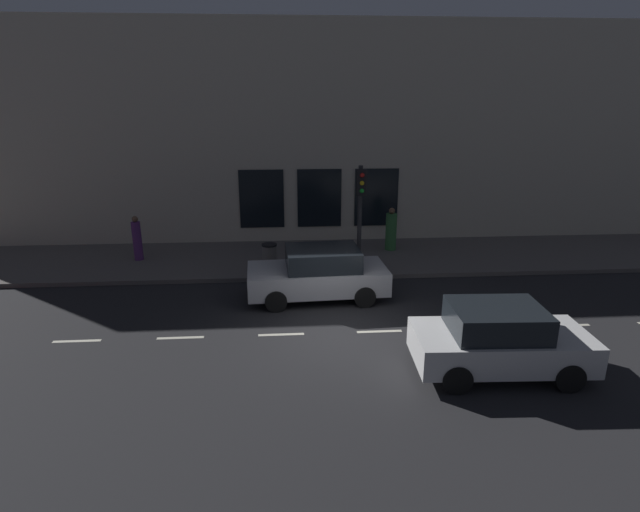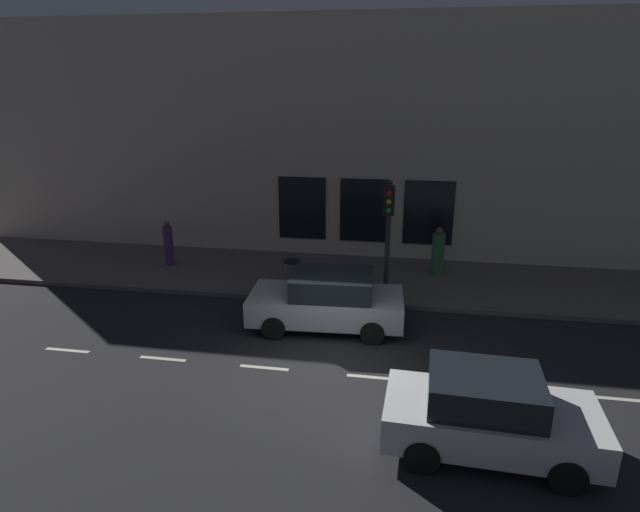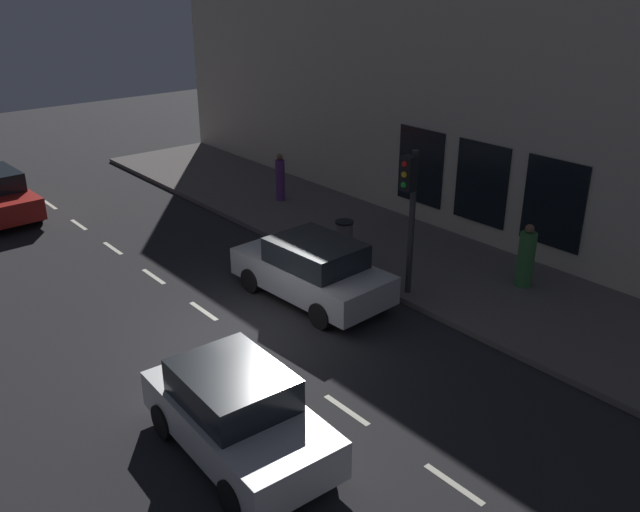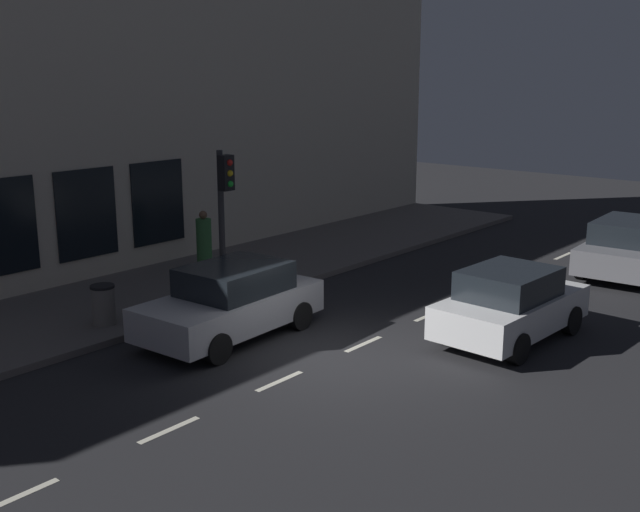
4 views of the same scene
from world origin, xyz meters
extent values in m
plane|color=#232326|center=(0.00, 0.00, 0.00)|extent=(60.00, 60.00, 0.00)
cube|color=#5B5654|center=(6.25, 0.00, 0.07)|extent=(4.50, 32.00, 0.15)
cube|color=beige|center=(8.80, 0.00, 4.41)|extent=(0.60, 32.00, 8.82)
cube|color=black|center=(8.47, -2.36, 1.94)|extent=(0.04, 1.81, 2.38)
cube|color=black|center=(8.47, 0.00, 1.94)|extent=(0.04, 1.81, 2.38)
cube|color=black|center=(8.47, 2.36, 1.94)|extent=(0.04, 1.81, 2.38)
cube|color=beige|center=(0.00, -6.20, 0.00)|extent=(0.12, 1.20, 0.01)
cube|color=beige|center=(0.00, -3.60, 0.00)|extent=(0.12, 1.20, 0.01)
cube|color=beige|center=(0.00, -1.00, 0.00)|extent=(0.12, 1.20, 0.01)
cube|color=beige|center=(0.00, 1.60, 0.00)|extent=(0.12, 1.20, 0.01)
cube|color=beige|center=(0.00, 4.20, 0.00)|extent=(0.12, 1.20, 0.01)
cube|color=beige|center=(0.00, 6.80, 0.00)|extent=(0.12, 1.20, 0.01)
cylinder|color=#2D2D30|center=(4.37, -1.06, 1.98)|extent=(0.15, 0.15, 3.66)
cube|color=black|center=(4.17, -1.06, 3.29)|extent=(0.26, 0.32, 0.84)
sphere|color=red|center=(4.03, -1.06, 3.54)|extent=(0.15, 0.15, 0.15)
sphere|color=gold|center=(4.03, -1.06, 3.29)|extent=(0.15, 0.15, 0.15)
sphere|color=green|center=(4.03, -1.06, 3.04)|extent=(0.15, 0.15, 0.15)
cube|color=silver|center=(-2.21, -3.30, 0.63)|extent=(1.95, 3.91, 0.70)
cube|color=black|center=(-2.20, -3.15, 1.28)|extent=(1.65, 2.06, 0.60)
cylinder|color=black|center=(-1.43, -4.53, 0.32)|extent=(0.25, 0.65, 0.64)
cylinder|color=black|center=(-3.09, -4.46, 0.32)|extent=(0.25, 0.65, 0.64)
cylinder|color=black|center=(-1.33, -2.15, 0.32)|extent=(0.25, 0.65, 0.64)
cylinder|color=black|center=(-2.99, -2.08, 0.32)|extent=(0.25, 0.65, 0.64)
cube|color=#B7B7BC|center=(2.49, 0.49, 0.63)|extent=(2.12, 4.30, 0.70)
cube|color=black|center=(2.50, 0.32, 1.28)|extent=(1.79, 2.27, 0.60)
cylinder|color=black|center=(1.53, 1.75, 0.32)|extent=(0.25, 0.65, 0.64)
cylinder|color=black|center=(3.31, 1.84, 0.32)|extent=(0.25, 0.65, 0.64)
cylinder|color=black|center=(1.67, -0.86, 0.32)|extent=(0.25, 0.65, 0.64)
cylinder|color=black|center=(3.45, -0.77, 0.32)|extent=(0.25, 0.65, 0.64)
cylinder|color=#336B38|center=(6.93, -2.71, 0.87)|extent=(0.48, 0.48, 1.45)
sphere|color=brown|center=(6.93, -2.71, 1.71)|extent=(0.23, 0.23, 0.23)
cube|color=brown|center=(7.04, -2.72, 1.71)|extent=(0.05, 0.07, 0.06)
cylinder|color=#5B2D70|center=(6.32, 6.87, 0.87)|extent=(0.46, 0.46, 1.43)
sphere|color=brown|center=(6.32, 6.87, 1.69)|extent=(0.22, 0.22, 0.22)
cube|color=brown|center=(6.26, 6.79, 1.69)|extent=(0.07, 0.07, 0.06)
cylinder|color=slate|center=(4.95, 2.00, 0.57)|extent=(0.51, 0.51, 0.84)
cylinder|color=black|center=(4.95, 2.00, 1.02)|extent=(0.53, 0.53, 0.06)
camera|label=1|loc=(-12.10, 1.45, 5.99)|focal=28.55mm
camera|label=2|loc=(-10.92, -1.61, 6.58)|focal=29.90mm
camera|label=3|loc=(-7.18, -11.38, 7.73)|focal=37.88mm
camera|label=4|loc=(-9.12, 11.26, 5.62)|focal=42.85mm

